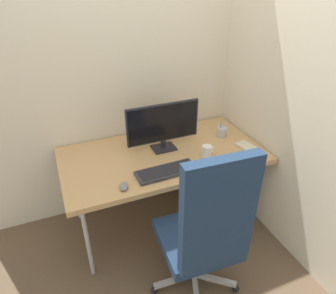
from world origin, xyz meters
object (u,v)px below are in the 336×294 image
(monitor, at_px, (163,125))
(mouse, at_px, (124,186))
(notebook, at_px, (249,148))
(office_chair, at_px, (206,231))
(pen_holder, at_px, (222,132))
(filing_cabinet, at_px, (215,176))
(keyboard, at_px, (166,171))
(coffee_mug, at_px, (207,151))

(monitor, distance_m, mouse, 0.62)
(notebook, bearing_deg, mouse, 174.47)
(monitor, xyz_separation_m, mouse, (-0.44, -0.39, -0.20))
(monitor, height_order, notebook, monitor)
(mouse, bearing_deg, office_chair, -33.47)
(pen_holder, relative_size, notebook, 0.67)
(filing_cabinet, distance_m, monitor, 0.81)
(filing_cabinet, bearing_deg, office_chair, -124.25)
(mouse, distance_m, notebook, 1.08)
(keyboard, xyz_separation_m, coffee_mug, (0.37, 0.08, 0.04))
(mouse, xyz_separation_m, notebook, (1.08, 0.11, -0.01))
(monitor, xyz_separation_m, pen_holder, (0.55, -0.01, -0.17))
(filing_cabinet, relative_size, notebook, 2.73)
(office_chair, height_order, keyboard, office_chair)
(keyboard, distance_m, notebook, 0.75)
(pen_holder, bearing_deg, mouse, -158.77)
(mouse, bearing_deg, filing_cabinet, 40.02)
(office_chair, bearing_deg, keyboard, 94.61)
(filing_cabinet, height_order, monitor, monitor)
(coffee_mug, bearing_deg, pen_holder, 41.42)
(office_chair, height_order, monitor, office_chair)
(office_chair, height_order, filing_cabinet, office_chair)
(coffee_mug, bearing_deg, monitor, 136.04)
(keyboard, bearing_deg, monitor, 71.81)
(mouse, bearing_deg, monitor, 60.06)
(mouse, relative_size, pen_holder, 0.66)
(notebook, bearing_deg, pen_holder, 97.44)
(mouse, height_order, coffee_mug, coffee_mug)
(notebook, bearing_deg, keyboard, 172.91)
(filing_cabinet, height_order, notebook, notebook)
(filing_cabinet, bearing_deg, mouse, -158.53)
(mouse, bearing_deg, coffee_mug, 29.32)
(keyboard, bearing_deg, notebook, 4.24)
(mouse, bearing_deg, keyboard, 27.86)
(office_chair, distance_m, keyboard, 0.54)
(keyboard, relative_size, mouse, 4.61)
(office_chair, bearing_deg, pen_holder, 54.46)
(office_chair, height_order, pen_holder, office_chair)
(pen_holder, height_order, notebook, pen_holder)
(pen_holder, bearing_deg, filing_cabinet, -165.72)
(monitor, distance_m, keyboard, 0.41)
(filing_cabinet, relative_size, monitor, 0.99)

